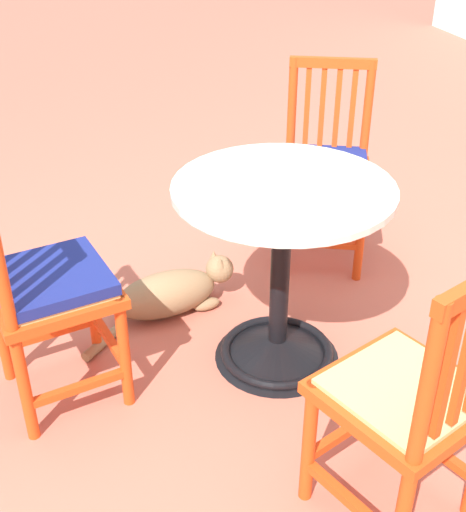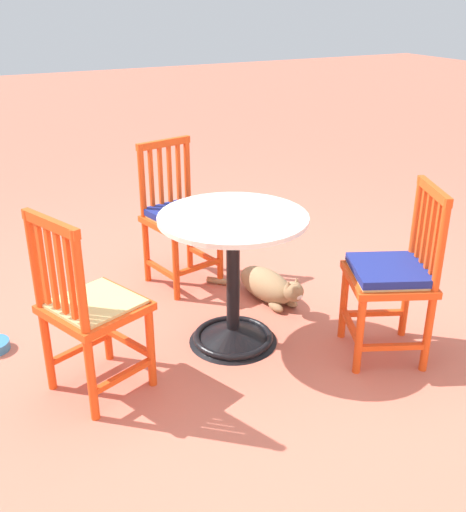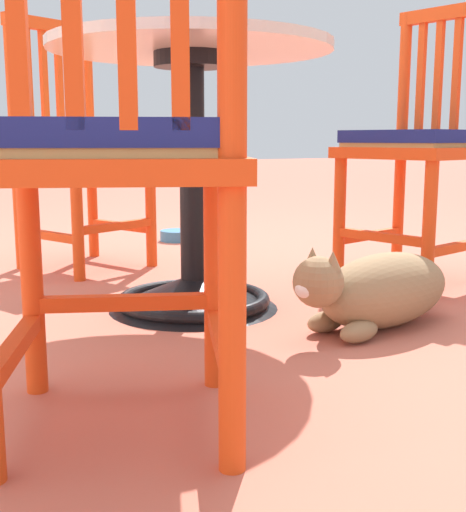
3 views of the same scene
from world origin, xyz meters
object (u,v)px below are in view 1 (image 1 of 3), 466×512
(orange_chair_tucked_in, at_px, (46,289))
(cafe_table, at_px, (279,296))
(tabby_cat, at_px, (174,292))
(orange_chair_near_fence, at_px, (412,401))
(orange_chair_facing_out, at_px, (326,170))

(orange_chair_tucked_in, bearing_deg, cafe_table, 87.86)
(cafe_table, height_order, tabby_cat, cafe_table)
(orange_chair_tucked_in, height_order, tabby_cat, orange_chair_tucked_in)
(orange_chair_near_fence, bearing_deg, orange_chair_tucked_in, -131.51)
(cafe_table, relative_size, orange_chair_near_fence, 0.83)
(cafe_table, xyz_separation_m, tabby_cat, (-0.41, -0.32, -0.19))
(orange_chair_near_fence, distance_m, orange_chair_facing_out, 1.48)
(tabby_cat, bearing_deg, cafe_table, 37.75)
(orange_chair_tucked_in, distance_m, orange_chair_facing_out, 1.42)
(orange_chair_facing_out, bearing_deg, orange_chair_near_fence, -14.06)
(orange_chair_tucked_in, relative_size, orange_chair_facing_out, 1.00)
(orange_chair_near_fence, height_order, orange_chair_facing_out, same)
(orange_chair_tucked_in, xyz_separation_m, orange_chair_near_fence, (0.80, 0.91, -0.01))
(orange_chair_near_fence, bearing_deg, tabby_cat, -160.86)
(orange_chair_tucked_in, distance_m, orange_chair_near_fence, 1.21)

